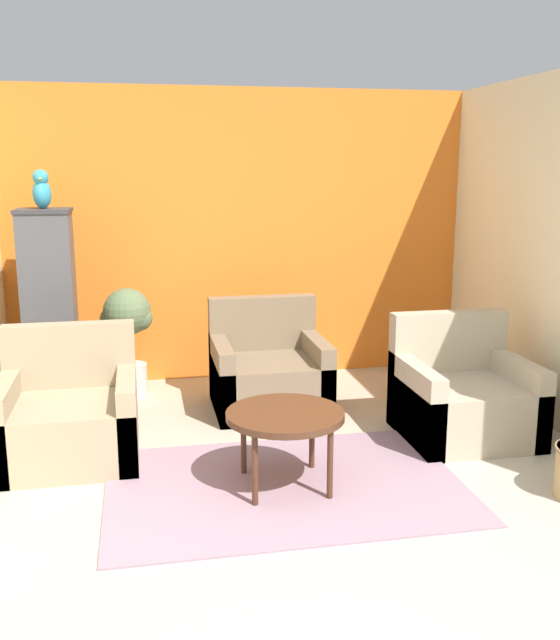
# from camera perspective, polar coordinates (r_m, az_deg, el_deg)

# --- Properties ---
(ground_plane) EXTENTS (20.00, 20.00, 0.00)m
(ground_plane) POSITION_cam_1_polar(r_m,az_deg,el_deg) (3.45, 6.12, -21.03)
(ground_plane) COLOR #B2A893
(ground_plane) RESTS_ON ground
(wall_back_accent) EXTENTS (4.18, 0.06, 2.55)m
(wall_back_accent) POSITION_cam_1_polar(r_m,az_deg,el_deg) (6.39, -3.15, 6.71)
(wall_back_accent) COLOR orange
(wall_back_accent) RESTS_ON ground_plane
(area_rug) EXTENTS (2.13, 1.46, 0.01)m
(area_rug) POSITION_cam_1_polar(r_m,az_deg,el_deg) (4.40, 0.41, -13.10)
(area_rug) COLOR gray
(area_rug) RESTS_ON ground_plane
(coffee_table) EXTENTS (0.70, 0.70, 0.47)m
(coffee_table) POSITION_cam_1_polar(r_m,az_deg,el_deg) (4.24, 0.42, -7.91)
(coffee_table) COLOR #472819
(coffee_table) RESTS_ON ground_plane
(armchair_left) EXTENTS (0.87, 0.80, 0.85)m
(armchair_left) POSITION_cam_1_polar(r_m,az_deg,el_deg) (4.90, -16.51, -7.57)
(armchair_left) COLOR #9E896B
(armchair_left) RESTS_ON ground_plane
(armchair_right) EXTENTS (0.87, 0.80, 0.85)m
(armchair_right) POSITION_cam_1_polar(r_m,az_deg,el_deg) (5.24, 14.44, -6.13)
(armchair_right) COLOR tan
(armchair_right) RESTS_ON ground_plane
(armchair_middle) EXTENTS (0.87, 0.80, 0.85)m
(armchair_middle) POSITION_cam_1_polar(r_m,az_deg,el_deg) (5.67, -0.93, -4.34)
(armchair_middle) COLOR #7A664C
(armchair_middle) RESTS_ON ground_plane
(birdcage) EXTENTS (0.56, 0.56, 1.57)m
(birdcage) POSITION_cam_1_polar(r_m,az_deg,el_deg) (5.92, -17.89, 0.40)
(birdcage) COLOR #353539
(birdcage) RESTS_ON ground_plane
(parrot) EXTENTS (0.14, 0.25, 0.30)m
(parrot) POSITION_cam_1_polar(r_m,az_deg,el_deg) (5.81, -18.52, 9.80)
(parrot) COLOR teal
(parrot) RESTS_ON birdcage
(potted_plant) EXTENTS (0.43, 0.39, 0.91)m
(potted_plant) POSITION_cam_1_polar(r_m,az_deg,el_deg) (6.04, -12.12, -0.57)
(potted_plant) COLOR beige
(potted_plant) RESTS_ON ground_plane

